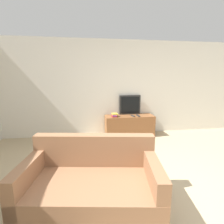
# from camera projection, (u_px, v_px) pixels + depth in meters

# --- Properties ---
(ground_plane) EXTENTS (14.00, 14.00, 0.00)m
(ground_plane) POSITION_uv_depth(u_px,v_px,m) (152.00, 209.00, 2.19)
(ground_plane) COLOR tan
(wall_back) EXTENTS (9.00, 0.06, 2.60)m
(wall_back) POSITION_uv_depth(u_px,v_px,m) (114.00, 89.00, 4.86)
(wall_back) COLOR silver
(wall_back) RESTS_ON ground_plane
(tv_stand) EXTENTS (1.33, 0.47, 0.58)m
(tv_stand) POSITION_uv_depth(u_px,v_px,m) (129.00, 126.00, 4.85)
(tv_stand) COLOR brown
(tv_stand) RESTS_ON ground_plane
(television) EXTENTS (0.59, 0.09, 0.54)m
(television) POSITION_uv_depth(u_px,v_px,m) (130.00, 105.00, 4.93)
(television) COLOR black
(television) RESTS_ON tv_stand
(couch) EXTENTS (1.76, 1.16, 0.85)m
(couch) POSITION_uv_depth(u_px,v_px,m) (92.00, 186.00, 2.18)
(couch) COLOR #8C6042
(couch) RESTS_ON ground_plane
(book_stack) EXTENTS (0.17, 0.22, 0.09)m
(book_stack) POSITION_uv_depth(u_px,v_px,m) (114.00, 115.00, 4.66)
(book_stack) COLOR #B72D28
(book_stack) RESTS_ON tv_stand
(remote_on_stand) EXTENTS (0.08, 0.19, 0.02)m
(remote_on_stand) POSITION_uv_depth(u_px,v_px,m) (133.00, 116.00, 4.71)
(remote_on_stand) COLOR #2D2D2D
(remote_on_stand) RESTS_ON tv_stand
(remote_secondary) EXTENTS (0.06, 0.20, 0.02)m
(remote_secondary) POSITION_uv_depth(u_px,v_px,m) (138.00, 116.00, 4.73)
(remote_secondary) COLOR #2D2D2D
(remote_secondary) RESTS_ON tv_stand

